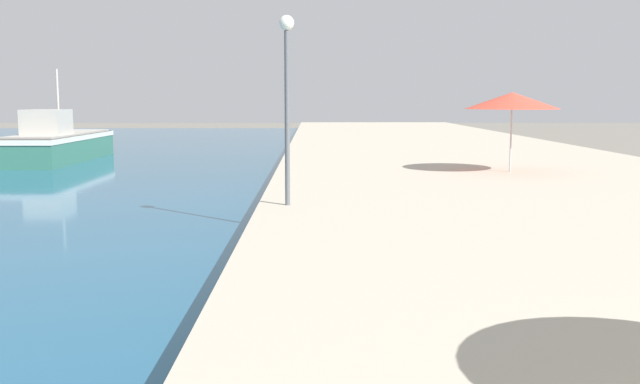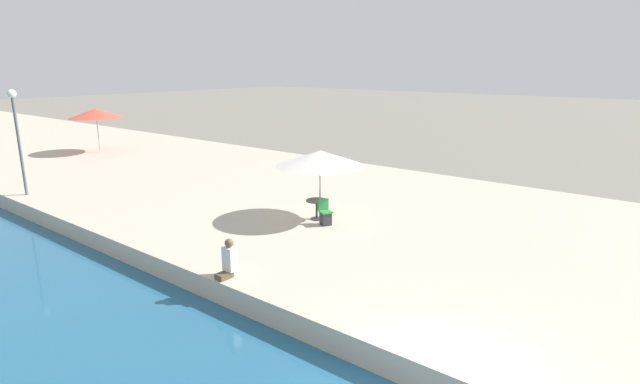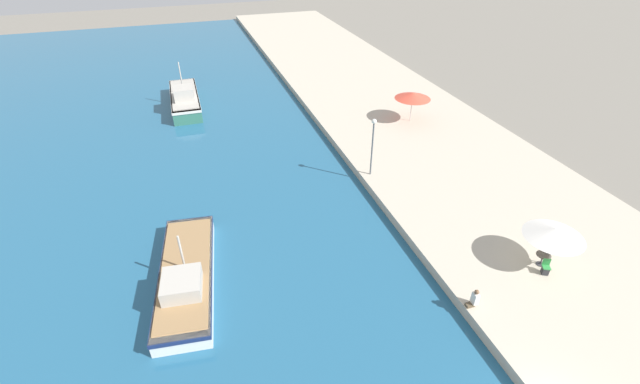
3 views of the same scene
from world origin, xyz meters
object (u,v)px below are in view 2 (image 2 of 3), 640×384
at_px(cafe_chair_left, 325,216).
at_px(lamppost, 16,124).
at_px(cafe_umbrella_pink, 320,158).
at_px(person_at_quay, 229,260).
at_px(cafe_table, 317,205).
at_px(cafe_umbrella_white, 96,113).

relative_size(cafe_chair_left, lamppost, 0.20).
bearing_deg(cafe_umbrella_pink, person_at_quay, -166.23).
bearing_deg(cafe_table, person_at_quay, -165.80).
xyz_separation_m(cafe_umbrella_white, lamppost, (-7.65, -7.97, 0.57)).
bearing_deg(cafe_umbrella_pink, lamppost, 113.80).
bearing_deg(cafe_umbrella_white, cafe_chair_left, -97.54).
bearing_deg(cafe_chair_left, lamppost, -43.42).
height_order(cafe_chair_left, lamppost, lamppost).
height_order(cafe_umbrella_pink, cafe_chair_left, cafe_umbrella_pink).
xyz_separation_m(cafe_umbrella_pink, cafe_table, (-0.20, -0.00, -1.73)).
distance_m(cafe_umbrella_white, person_at_quay, 23.12).
distance_m(cafe_umbrella_pink, person_at_quay, 6.12).
xyz_separation_m(cafe_umbrella_white, cafe_chair_left, (-2.76, -20.88, -2.20)).
xyz_separation_m(cafe_chair_left, person_at_quay, (-5.17, -0.74, 0.15)).
bearing_deg(person_at_quay, lamppost, 88.81).
relative_size(cafe_umbrella_pink, person_at_quay, 3.06).
height_order(person_at_quay, lamppost, lamppost).
bearing_deg(lamppost, cafe_chair_left, -69.26).
distance_m(cafe_table, person_at_quay, 5.66).
bearing_deg(cafe_table, cafe_umbrella_pink, 1.43).
height_order(cafe_umbrella_pink, person_at_quay, cafe_umbrella_pink).
height_order(cafe_umbrella_pink, cafe_umbrella_white, cafe_umbrella_white).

